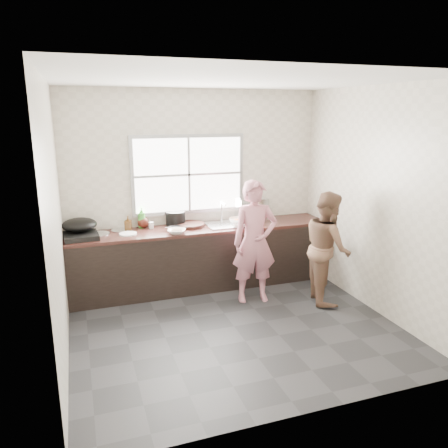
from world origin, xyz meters
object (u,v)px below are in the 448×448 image
object	(u,v)px
plate_food	(128,234)
wok	(79,225)
cutting_board	(189,225)
glass_jar	(151,225)
pot_lid_right	(120,230)
bowl_held	(239,225)
bottle_brown_tall	(128,224)
bowl_crabs	(238,221)
dish_rack	(251,209)
woman	(255,246)
bottle_green	(142,217)
burner	(81,236)
bowl_mince	(177,231)
bottle_brown_short	(143,221)
black_pot	(175,218)
pot_lid_left	(99,234)
person_side	(327,247)

from	to	relation	value
plate_food	wok	distance (m)	0.62
cutting_board	glass_jar	xyz separation A→B (m)	(-0.52, 0.04, 0.02)
wok	pot_lid_right	world-z (taller)	wok
bowl_held	bottle_brown_tall	bearing A→B (deg)	165.84
bowl_crabs	pot_lid_right	bearing A→B (deg)	174.44
wok	dish_rack	xyz separation A→B (m)	(2.39, 0.09, 0.02)
woman	plate_food	size ratio (longest dim) A/B	6.54
bottle_green	burner	bearing A→B (deg)	-160.98
cutting_board	bowl_held	world-z (taller)	bowl_held
bowl_mince	dish_rack	bearing A→B (deg)	18.37
bowl_mince	burner	distance (m)	1.19
dish_rack	plate_food	bearing A→B (deg)	-172.78
plate_food	bottle_brown_short	size ratio (longest dim) A/B	1.22
bottle_brown_short	dish_rack	bearing A→B (deg)	-1.45
bowl_crabs	bottle_brown_short	bearing A→B (deg)	171.06
bowl_held	bottle_green	distance (m)	1.33
woman	black_pot	xyz separation A→B (m)	(-0.82, 0.90, 0.22)
woman	bottle_brown_short	xyz separation A→B (m)	(-1.27, 0.90, 0.22)
plate_food	glass_jar	size ratio (longest dim) A/B	2.53
pot_lid_left	bowl_mince	bearing A→B (deg)	-16.51
burner	plate_food	bearing A→B (deg)	-0.84
dish_rack	bowl_crabs	bearing A→B (deg)	-148.71
black_pot	bowl_mince	bearing A→B (deg)	-101.10
woman	bottle_brown_short	size ratio (longest dim) A/B	7.97
bottle_brown_short	bowl_held	bearing A→B (deg)	-19.19
person_side	bowl_held	xyz separation A→B (m)	(-0.92, 0.77, 0.18)
bottle_brown_short	dish_rack	xyz separation A→B (m)	(1.57, -0.04, 0.07)
black_pot	glass_jar	bearing A→B (deg)	-166.72
bottle_green	pot_lid_right	size ratio (longest dim) A/B	1.24
bottle_brown_tall	bottle_brown_short	world-z (taller)	bottle_brown_short
glass_jar	pot_lid_right	size ratio (longest dim) A/B	0.38
dish_rack	woman	bearing A→B (deg)	-109.63
bowl_held	plate_food	xyz separation A→B (m)	(-1.48, 0.15, -0.02)
bottle_brown_tall	dish_rack	xyz separation A→B (m)	(1.78, 0.03, 0.07)
bottle_green	glass_jar	bearing A→B (deg)	-36.73
bottle_brown_tall	wok	size ratio (longest dim) A/B	0.41
burner	wok	bearing A→B (deg)	93.37
woman	black_pot	distance (m)	1.24
bottle_green	wok	bearing A→B (deg)	-170.75
wok	bowl_held	bearing A→B (deg)	-8.22
bottle_green	dish_rack	size ratio (longest dim) A/B	0.68
plate_food	glass_jar	world-z (taller)	glass_jar
bowl_crabs	burner	distance (m)	2.12
black_pot	person_side	bearing A→B (deg)	-35.11
woman	dish_rack	bearing A→B (deg)	78.57
burner	bowl_held	bearing A→B (deg)	-4.29
dish_rack	person_side	bearing A→B (deg)	-63.72
plate_food	wok	xyz separation A→B (m)	(-0.58, 0.15, 0.13)
cutting_board	dish_rack	distance (m)	0.97
person_side	cutting_board	bearing A→B (deg)	70.21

